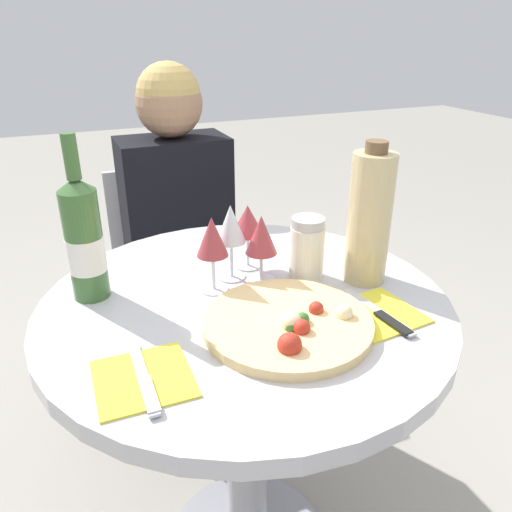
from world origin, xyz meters
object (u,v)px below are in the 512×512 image
(dining_table, at_px, (246,367))
(chair_behind_diner, at_px, (178,285))
(wine_bottle, at_px, (84,240))
(tall_carafe, at_px, (369,218))
(seated_diner, at_px, (185,263))
(pizza_large, at_px, (289,324))

(dining_table, relative_size, chair_behind_diner, 1.03)
(chair_behind_diner, distance_m, wine_bottle, 0.87)
(tall_carafe, bearing_deg, wine_bottle, 164.45)
(chair_behind_diner, height_order, wine_bottle, wine_bottle)
(dining_table, distance_m, tall_carafe, 0.42)
(dining_table, relative_size, seated_diner, 0.71)
(wine_bottle, xyz_separation_m, tall_carafe, (0.56, -0.16, 0.02))
(dining_table, xyz_separation_m, chair_behind_diner, (0.04, 0.78, -0.19))
(seated_diner, bearing_deg, chair_behind_diner, -90.00)
(seated_diner, relative_size, pizza_large, 3.73)
(wine_bottle, bearing_deg, pizza_large, -40.32)
(seated_diner, distance_m, pizza_large, 0.81)
(chair_behind_diner, distance_m, pizza_large, 0.98)
(tall_carafe, bearing_deg, pizza_large, -154.30)
(chair_behind_diner, height_order, pizza_large, same)
(seated_diner, bearing_deg, pizza_large, 89.55)
(chair_behind_diner, xyz_separation_m, pizza_large, (-0.01, -0.91, 0.38))
(dining_table, bearing_deg, tall_carafe, -3.90)
(pizza_large, xyz_separation_m, tall_carafe, (0.24, 0.12, 0.13))
(wine_bottle, distance_m, tall_carafe, 0.58)
(seated_diner, xyz_separation_m, tall_carafe, (0.23, -0.66, 0.36))
(dining_table, distance_m, seated_diner, 0.65)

